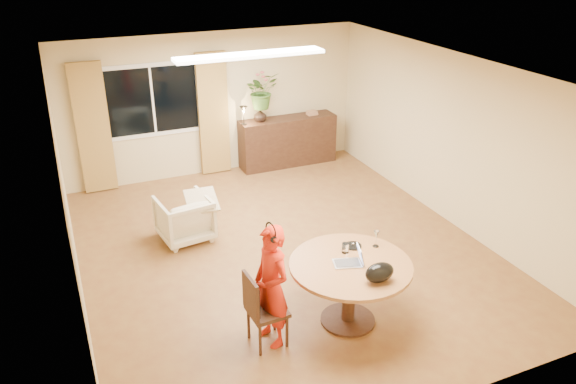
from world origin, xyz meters
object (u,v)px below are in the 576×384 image
at_px(dining_chair, 267,309).
at_px(sideboard, 288,141).
at_px(armchair, 184,218).
at_px(child, 272,286).
at_px(dining_table, 350,276).

xyz_separation_m(dining_chair, sideboard, (2.30, 4.77, 0.02)).
xyz_separation_m(dining_chair, armchair, (-0.27, 2.65, -0.11)).
xyz_separation_m(child, sideboard, (2.24, 4.75, -0.24)).
relative_size(dining_chair, child, 0.63).
bearing_deg(dining_chair, armchair, 92.70).
height_order(dining_chair, sideboard, sideboard).
bearing_deg(dining_table, armchair, 115.38).
bearing_deg(armchair, dining_chair, 88.23).
xyz_separation_m(dining_table, dining_chair, (-1.00, 0.02, -0.17)).
bearing_deg(child, armchair, 174.59).
relative_size(dining_table, child, 0.97).
relative_size(child, armchair, 1.92).
relative_size(dining_chair, sideboard, 0.48).
xyz_separation_m(dining_table, sideboard, (1.30, 4.79, -0.15)).
bearing_deg(sideboard, dining_table, -105.15).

